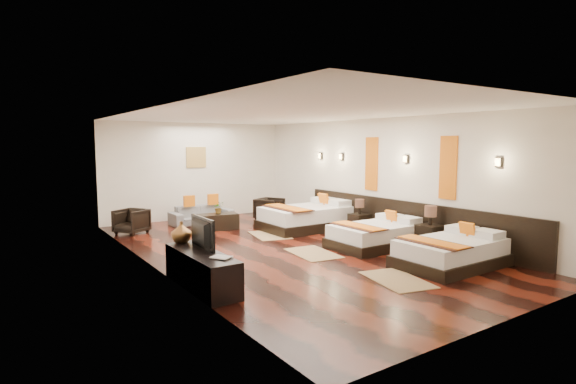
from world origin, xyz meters
TOP-DOWN VIEW (x-y plane):
  - floor at (0.00, 0.00)m, footprint 5.50×9.50m
  - ceiling at (0.00, 0.00)m, footprint 5.50×9.50m
  - back_wall at (0.00, 4.75)m, footprint 5.50×0.01m
  - left_wall at (-2.75, 0.00)m, footprint 0.01×9.50m
  - right_wall at (2.75, 0.00)m, footprint 0.01×9.50m
  - headboard_panel at (2.71, -0.80)m, footprint 0.08×6.60m
  - bed_near at (1.70, -2.80)m, footprint 1.98×1.25m
  - bed_mid at (1.69, -0.95)m, footprint 1.97×1.24m
  - bed_far at (1.70, 1.52)m, footprint 2.34×1.47m
  - nightstand_a at (2.44, -1.73)m, footprint 0.46×0.46m
  - nightstand_b at (2.44, 0.40)m, footprint 0.42×0.42m
  - jute_mat_near at (0.26, -2.83)m, footprint 1.01×1.34m
  - jute_mat_mid at (0.20, -0.66)m, footprint 0.90×1.29m
  - jute_mat_far at (0.44, 1.36)m, footprint 0.99×1.33m
  - tv_console at (-2.50, -1.42)m, footprint 0.50×1.80m
  - tv at (-2.45, -1.17)m, footprint 0.13×0.86m
  - book at (-2.50, -1.98)m, footprint 0.32×0.34m
  - figurine at (-2.50, -0.61)m, footprint 0.44×0.44m
  - sofa at (-0.26, 3.81)m, footprint 1.72×0.70m
  - armchair_left at (-2.27, 3.40)m, footprint 0.92×0.91m
  - armchair_right at (1.59, 3.22)m, footprint 0.94×0.94m
  - coffee_table at (-0.26, 2.76)m, footprint 1.07×0.67m
  - table_plant at (-0.20, 2.83)m, footprint 0.32×0.29m
  - orange_panel_a at (2.73, -1.90)m, footprint 0.04×0.40m
  - orange_panel_b at (2.73, 0.30)m, footprint 0.04×0.40m
  - sconce_near at (2.70, -3.00)m, footprint 0.07×0.12m
  - sconce_mid at (2.70, -0.80)m, footprint 0.07×0.12m
  - sconce_far at (2.70, 1.40)m, footprint 0.07×0.12m
  - sconce_lounge at (2.70, 2.30)m, footprint 0.07×0.12m
  - gold_artwork at (0.00, 4.73)m, footprint 0.60×0.04m

SIDE VIEW (x-z plane):
  - floor at x=0.00m, z-range -0.01..0.01m
  - jute_mat_near at x=0.26m, z-range 0.00..0.01m
  - jute_mat_mid at x=0.20m, z-range 0.00..0.01m
  - jute_mat_far at x=0.44m, z-range 0.00..0.01m
  - coffee_table at x=-0.26m, z-range 0.00..0.40m
  - sofa at x=-0.26m, z-range 0.00..0.50m
  - bed_mid at x=1.69m, z-range -0.12..0.63m
  - bed_near at x=1.70m, z-range -0.12..0.64m
  - tv_console at x=-2.50m, z-range 0.00..0.55m
  - nightstand_b at x=2.44m, z-range -0.12..0.71m
  - bed_far at x=1.70m, z-range -0.14..0.75m
  - armchair_left at x=-2.27m, z-range 0.00..0.61m
  - nightstand_a at x=2.44m, z-range -0.14..0.78m
  - armchair_right at x=1.59m, z-range 0.00..0.64m
  - headboard_panel at x=2.71m, z-range 0.00..0.90m
  - table_plant at x=-0.20m, z-range 0.40..0.70m
  - book at x=-2.50m, z-range 0.55..0.58m
  - figurine at x=-2.50m, z-range 0.55..0.91m
  - tv at x=-2.45m, z-range 0.55..1.04m
  - back_wall at x=0.00m, z-range 0.00..2.80m
  - left_wall at x=-2.75m, z-range 0.00..2.80m
  - right_wall at x=2.75m, z-range 0.00..2.80m
  - orange_panel_a at x=2.73m, z-range 1.05..2.35m
  - orange_panel_b at x=2.73m, z-range 1.05..2.35m
  - gold_artwork at x=0.00m, z-range 1.50..2.10m
  - sconce_near at x=2.70m, z-range 1.76..1.94m
  - sconce_mid at x=2.70m, z-range 1.76..1.94m
  - sconce_far at x=2.70m, z-range 1.76..1.94m
  - sconce_lounge at x=2.70m, z-range 1.76..1.94m
  - ceiling at x=0.00m, z-range 2.79..2.80m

